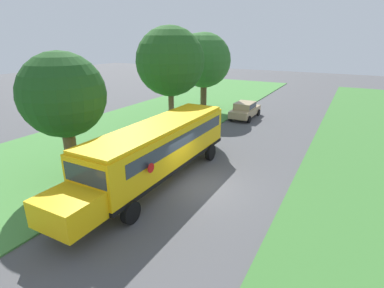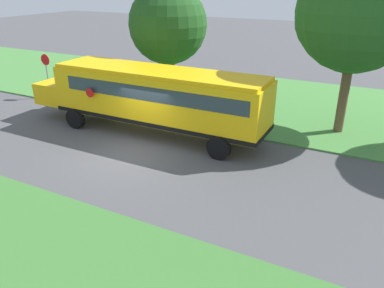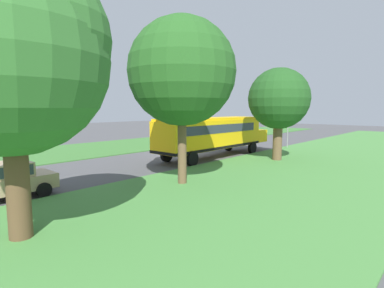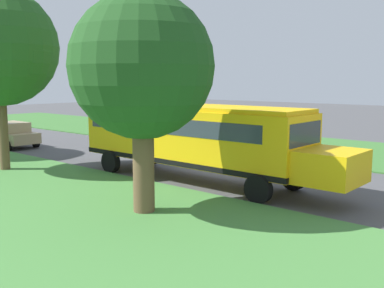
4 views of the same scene
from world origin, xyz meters
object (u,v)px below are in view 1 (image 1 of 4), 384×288
object	(u,v)px
car_tan_nearest	(245,109)
oak_tree_beside_bus	(61,96)
oak_tree_roadside_mid	(170,63)
school_bus	(158,147)
oak_tree_far_end	(202,59)

from	to	relation	value
car_tan_nearest	oak_tree_beside_bus	distance (m)	17.89
oak_tree_roadside_mid	school_bus	bearing A→B (deg)	-62.22
oak_tree_beside_bus	oak_tree_roadside_mid	size ratio (longest dim) A/B	0.82
car_tan_nearest	oak_tree_roadside_mid	world-z (taller)	oak_tree_roadside_mid
school_bus	oak_tree_beside_bus	size ratio (longest dim) A/B	1.82
school_bus	oak_tree_far_end	xyz separation A→B (m)	(-5.29, 15.73, 3.45)
oak_tree_beside_bus	oak_tree_far_end	bearing A→B (deg)	92.07
car_tan_nearest	oak_tree_beside_bus	world-z (taller)	oak_tree_beside_bus
car_tan_nearest	oak_tree_far_end	world-z (taller)	oak_tree_far_end
car_tan_nearest	oak_tree_roadside_mid	bearing A→B (deg)	-117.95
school_bus	oak_tree_far_end	distance (m)	16.95
oak_tree_roadside_mid	oak_tree_far_end	world-z (taller)	oak_tree_roadside_mid
oak_tree_roadside_mid	oak_tree_far_end	size ratio (longest dim) A/B	1.05
car_tan_nearest	oak_tree_roadside_mid	xyz separation A→B (m)	(-3.85, -7.25, 4.69)
oak_tree_far_end	school_bus	bearing A→B (deg)	-71.43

